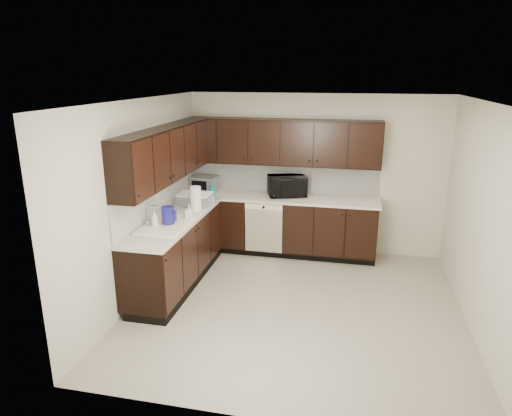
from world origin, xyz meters
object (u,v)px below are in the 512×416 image
at_px(storage_bin, 195,200).
at_px(toaster_oven, 204,184).
at_px(blue_pitcher, 168,216).
at_px(microwave, 287,186).
at_px(sink, 166,230).

bearing_deg(storage_bin, toaster_oven, 98.81).
relative_size(storage_bin, blue_pitcher, 1.86).
bearing_deg(microwave, storage_bin, -165.91).
relative_size(microwave, blue_pitcher, 2.35).
xyz_separation_m(toaster_oven, blue_pitcher, (0.09, -1.71, -0.00)).
relative_size(sink, storage_bin, 1.82).
relative_size(sink, toaster_oven, 2.05).
distance_m(storage_bin, blue_pitcher, 0.91).
distance_m(sink, blue_pitcher, 0.19).
relative_size(sink, microwave, 1.44).
height_order(microwave, blue_pitcher, microwave).
distance_m(sink, toaster_oven, 1.76).
bearing_deg(sink, microwave, 54.15).
bearing_deg(sink, blue_pitcher, 57.19).
relative_size(microwave, storage_bin, 1.26).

